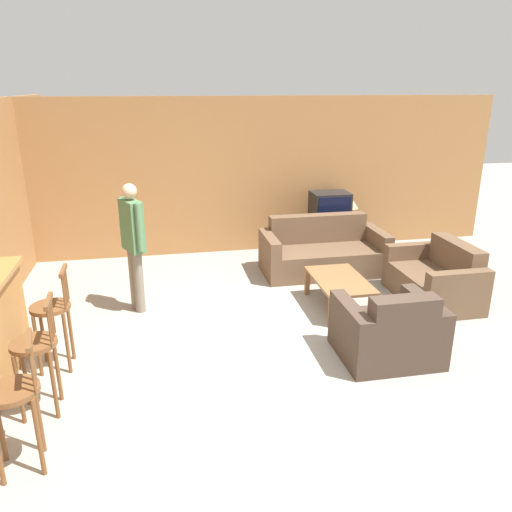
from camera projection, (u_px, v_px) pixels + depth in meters
The scene contains 13 objects.
ground_plane at pixel (282, 353), 5.42m from camera, with size 24.00×24.00×0.00m, color gray.
wall_back at pixel (231, 177), 8.39m from camera, with size 9.40×0.08×2.60m.
bar_chair_near at pixel (16, 401), 3.62m from camera, with size 0.46×0.46×1.07m.
bar_chair_mid at pixel (37, 352), 4.27m from camera, with size 0.41×0.41×1.07m.
bar_chair_far at pixel (53, 315), 4.97m from camera, with size 0.40×0.40×1.07m.
couch_far at pixel (322, 253), 7.73m from camera, with size 1.87×0.91×0.83m.
armchair_near at pixel (389, 333), 5.24m from camera, with size 1.00×0.86×0.81m.
loveseat_right at pixel (436, 280), 6.68m from camera, with size 0.84×1.31×0.80m.
coffee_table at pixel (340, 283), 6.41m from camera, with size 0.64×1.08×0.40m.
tv_unit at pixel (328, 237), 8.65m from camera, with size 1.05×0.55×0.52m.
tv at pixel (330, 208), 8.47m from camera, with size 0.63×0.48×0.53m.
table_lamp at pixel (350, 203), 8.52m from camera, with size 0.29×0.29×0.45m.
person_by_window at pixel (133, 240), 6.17m from camera, with size 0.32×0.48×1.65m.
Camera 1 is at (-1.19, -4.64, 2.76)m, focal length 35.00 mm.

